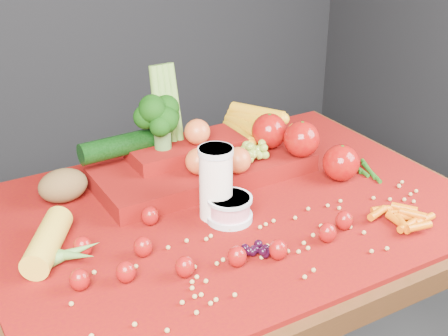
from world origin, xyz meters
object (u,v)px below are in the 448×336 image
yogurt_bowl (229,208)px  produce_mound (217,153)px  milk_glass (216,180)px  table (228,247)px

yogurt_bowl → produce_mound: 0.22m
milk_glass → produce_mound: produce_mound is taller
yogurt_bowl → produce_mound: (0.08, 0.20, 0.03)m
milk_glass → yogurt_bowl: (0.02, -0.03, -0.06)m
table → produce_mound: size_ratio=1.85×
milk_glass → yogurt_bowl: milk_glass is taller
milk_glass → produce_mound: bearing=59.6°
table → yogurt_bowl: yogurt_bowl is taller
milk_glass → produce_mound: (0.10, 0.17, -0.03)m
table → yogurt_bowl: bearing=-118.8°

